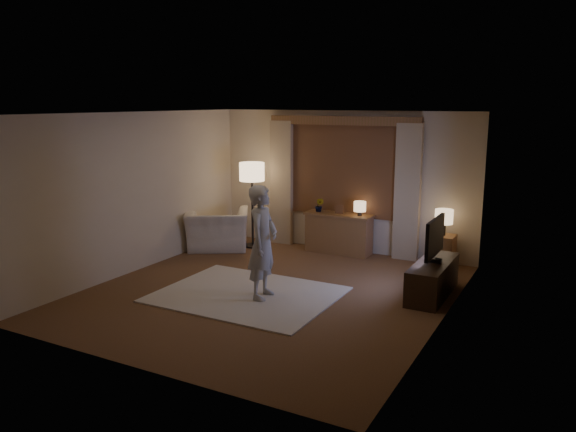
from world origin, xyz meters
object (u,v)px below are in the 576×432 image
Objects in this scene: armchair at (217,230)px; person at (263,242)px; sideboard at (339,234)px; tv_stand at (433,279)px; side_table at (442,251)px.

person is (2.16, -1.95, 0.45)m from armchair.
tv_stand is at bearing -35.72° from sideboard.
side_table is 3.36m from person.
tv_stand is at bearing -66.52° from person.
person reaches higher than tv_stand.
sideboard is at bearing 178.50° from side_table.
armchair is 2.94m from person.
armchair is at bearing 170.76° from tv_stand.
person is at bearing -124.72° from side_table.
person is (0.02, -2.78, 0.48)m from sideboard.
armchair is 2.05× the size of side_table.
armchair is 4.13m from side_table.
armchair is 0.82× the size of tv_stand.
side_table is (1.91, -0.05, -0.07)m from sideboard.
tv_stand is 0.87× the size of person.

